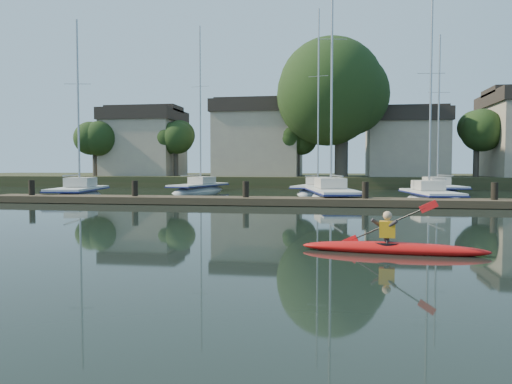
# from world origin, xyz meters

# --- Properties ---
(ground) EXTENTS (160.00, 160.00, 0.00)m
(ground) POSITION_xyz_m (0.00, 0.00, 0.00)
(ground) COLOR black
(ground) RESTS_ON ground
(kayak) EXTENTS (4.19, 1.08, 1.33)m
(kayak) POSITION_xyz_m (2.86, 0.52, 0.16)
(kayak) COLOR #BB0E10
(kayak) RESTS_ON ground
(dock) EXTENTS (34.00, 2.00, 1.80)m
(dock) POSITION_xyz_m (0.00, 14.00, 0.20)
(dock) COLOR brown
(dock) RESTS_ON ground
(sailboat_0) EXTENTS (3.62, 8.10, 12.42)m
(sailboat_0) POSITION_xyz_m (-14.38, 17.92, -0.20)
(sailboat_0) COLOR silver
(sailboat_0) RESTS_ON ground
(sailboat_2) EXTENTS (3.94, 9.87, 15.94)m
(sailboat_2) POSITION_xyz_m (1.32, 18.03, -0.20)
(sailboat_2) COLOR silver
(sailboat_2) RESTS_ON ground
(sailboat_3) EXTENTS (2.86, 7.87, 12.40)m
(sailboat_3) POSITION_xyz_m (6.77, 17.94, -0.18)
(sailboat_3) COLOR silver
(sailboat_3) RESTS_ON ground
(sailboat_5) EXTENTS (3.63, 8.70, 14.03)m
(sailboat_5) POSITION_xyz_m (-9.00, 26.62, -0.17)
(sailboat_5) COLOR silver
(sailboat_5) RESTS_ON ground
(sailboat_6) EXTENTS (3.89, 9.63, 14.99)m
(sailboat_6) POSITION_xyz_m (0.13, 26.89, -0.17)
(sailboat_6) COLOR silver
(sailboat_6) RESTS_ON ground
(sailboat_7) EXTENTS (3.25, 8.08, 12.67)m
(sailboat_7) POSITION_xyz_m (8.87, 26.58, -0.19)
(sailboat_7) COLOR silver
(sailboat_7) RESTS_ON ground
(shore) EXTENTS (90.00, 25.25, 12.75)m
(shore) POSITION_xyz_m (1.61, 40.29, 3.23)
(shore) COLOR #253118
(shore) RESTS_ON ground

